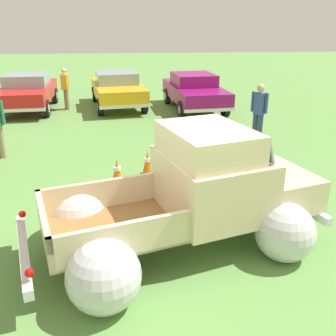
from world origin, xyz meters
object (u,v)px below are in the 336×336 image
(vintage_pickup_truck, at_px, (196,200))
(show_car_0, at_px, (28,91))
(spectator_2, at_px, (259,109))
(lane_cone_0, at_px, (117,173))
(show_car_2, at_px, (194,90))
(show_car_1, at_px, (117,88))
(lane_cone_1, at_px, (148,164))
(spectator_1, at_px, (65,86))

(vintage_pickup_truck, bearing_deg, show_car_0, 99.02)
(spectator_2, bearing_deg, lane_cone_0, -9.43)
(vintage_pickup_truck, xyz_separation_m, show_car_2, (1.55, 9.97, 0.03))
(show_car_1, height_order, lane_cone_1, show_car_1)
(spectator_1, distance_m, spectator_2, 8.18)
(show_car_1, distance_m, spectator_1, 2.11)
(spectator_2, bearing_deg, lane_cone_1, -9.36)
(show_car_2, bearing_deg, vintage_pickup_truck, -14.52)
(lane_cone_0, bearing_deg, lane_cone_1, 36.02)
(show_car_2, xyz_separation_m, lane_cone_0, (-2.90, -7.59, -0.47))
(show_car_1, relative_size, spectator_1, 2.77)
(vintage_pickup_truck, bearing_deg, lane_cone_1, 85.65)
(show_car_1, distance_m, spectator_2, 6.92)
(spectator_1, bearing_deg, spectator_2, -60.09)
(show_car_0, xyz_separation_m, spectator_2, (7.92, -5.09, 0.20))
(show_car_0, bearing_deg, spectator_1, 86.16)
(show_car_1, xyz_separation_m, show_car_2, (3.13, -0.83, -0.00))
(show_car_0, height_order, lane_cone_1, show_car_0)
(spectator_2, distance_m, lane_cone_0, 5.13)
(show_car_2, xyz_separation_m, spectator_2, (1.20, -4.57, 0.20))
(lane_cone_0, bearing_deg, show_car_0, 115.21)
(spectator_1, height_order, lane_cone_1, spectator_1)
(vintage_pickup_truck, xyz_separation_m, show_car_1, (-1.58, 10.80, 0.03))
(show_car_0, xyz_separation_m, lane_cone_1, (4.51, -7.61, -0.47))
(spectator_2, bearing_deg, show_car_0, -78.58)
(show_car_1, relative_size, spectator_2, 2.68)
(spectator_2, bearing_deg, vintage_pickup_truck, 17.17)
(show_car_2, relative_size, lane_cone_1, 7.33)
(show_car_0, height_order, spectator_2, spectator_2)
(vintage_pickup_truck, relative_size, lane_cone_0, 7.90)
(show_car_0, height_order, show_car_1, same)
(show_car_0, relative_size, lane_cone_0, 6.92)
(lane_cone_1, bearing_deg, show_car_1, 96.63)
(spectator_1, bearing_deg, show_car_1, -13.22)
(spectator_1, xyz_separation_m, spectator_2, (6.41, -5.09, 0.03))
(show_car_0, distance_m, lane_cone_1, 8.86)
(vintage_pickup_truck, relative_size, spectator_1, 2.99)
(show_car_0, bearing_deg, show_car_2, 81.91)
(spectator_2, relative_size, lane_cone_0, 2.73)
(spectator_1, bearing_deg, vintage_pickup_truck, -92.44)
(lane_cone_1, bearing_deg, lane_cone_0, -143.98)
(show_car_1, bearing_deg, spectator_2, 29.66)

